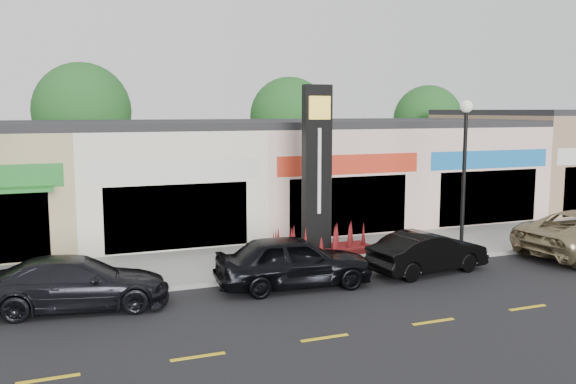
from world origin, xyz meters
name	(u,v)px	position (x,y,z in m)	size (l,w,h in m)	color
ground	(279,301)	(0.00, 0.00, 0.00)	(120.00, 120.00, 0.00)	black
sidewalk	(235,262)	(0.00, 4.35, 0.07)	(52.00, 4.30, 0.15)	gray
curb	(255,279)	(0.00, 2.10, 0.07)	(52.00, 0.20, 0.15)	gray
shop_cream	(155,176)	(-1.50, 11.47, 2.40)	(7.00, 10.01, 4.80)	white
shop_pink_w	(302,171)	(5.50, 11.47, 2.40)	(7.00, 10.01, 4.80)	beige
shop_pink_e	(426,166)	(12.50, 11.47, 2.40)	(7.00, 10.01, 4.80)	beige
shop_tan	(532,157)	(19.50, 11.48, 2.65)	(7.00, 10.01, 5.30)	#9B725A
tree_rear_west	(82,111)	(-4.00, 19.50, 5.22)	(5.20, 5.20, 7.83)	#382619
tree_rear_mid	(289,117)	(8.00, 19.50, 4.88)	(4.80, 4.80, 7.29)	#382619
tree_rear_east	(428,120)	(18.00, 19.50, 4.63)	(4.60, 4.60, 6.94)	#382619
lamp_east_near	(464,161)	(8.00, 2.50, 3.48)	(0.44, 0.44, 5.47)	black
pylon_sign	(317,195)	(3.00, 4.20, 2.27)	(4.20, 1.30, 6.00)	maroon
car_dark_sedan	(77,283)	(-5.26, 1.36, 0.70)	(4.83, 1.96, 1.40)	black
car_black_sedan	(294,261)	(0.87, 1.10, 0.80)	(4.68, 1.88, 1.59)	black
car_black_conv	(428,252)	(5.56, 1.04, 0.68)	(4.11, 1.43, 1.35)	black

